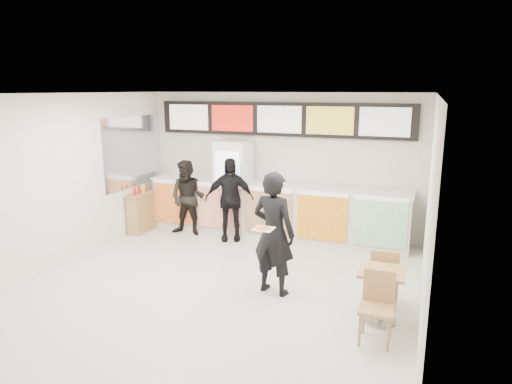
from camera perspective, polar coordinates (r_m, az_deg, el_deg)
The scene contains 15 objects.
floor at distance 7.13m, azimuth -5.88°, elevation -12.78°, with size 7.00×7.00×0.00m, color beige.
ceiling at distance 6.44m, azimuth -6.50°, elevation 12.10°, with size 7.00×7.00×0.00m, color white.
wall_back at distance 9.81m, azimuth 3.10°, elevation 3.56°, with size 6.00×6.00×0.00m, color silver.
wall_left at distance 8.40m, azimuth -24.77°, elevation 0.83°, with size 7.00×7.00×0.00m, color silver.
wall_right at distance 5.94m, azimuth 20.67°, elevation -3.37°, with size 7.00×7.00×0.00m, color silver.
service_counter at distance 9.62m, azimuth 2.29°, elevation -2.26°, with size 5.56×0.77×1.14m.
menu_board at distance 9.62m, azimuth 3.01°, elevation 9.07°, with size 5.50×0.14×0.70m.
drinks_fridge at distance 9.87m, azimuth -2.81°, elevation 0.67°, with size 0.70×0.67×2.00m.
mirror_panel at distance 10.18m, azimuth -15.06°, elevation 4.90°, with size 0.01×2.00×1.50m, color #B2B7BF.
customer_main at distance 6.88m, azimuth 2.22°, elevation -5.18°, with size 0.69×0.45×1.90m, color black.
customer_left at distance 9.78m, azimuth -8.52°, elevation -0.74°, with size 0.78×0.61×1.61m, color black.
customer_mid at distance 9.34m, azimuth -3.32°, elevation -0.93°, with size 1.01×0.42×1.72m, color black.
pizza_slice at distance 6.41m, azimuth 0.95°, elevation -4.56°, with size 0.36×0.36×0.02m.
cafe_table at distance 6.39m, azimuth 15.41°, elevation -11.29°, with size 0.59×1.50×0.88m.
condiment_ledge at distance 10.28m, azimuth -14.11°, elevation -2.45°, with size 0.31×0.76×1.02m.
Camera 1 is at (2.94, -5.73, 3.07)m, focal length 32.00 mm.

